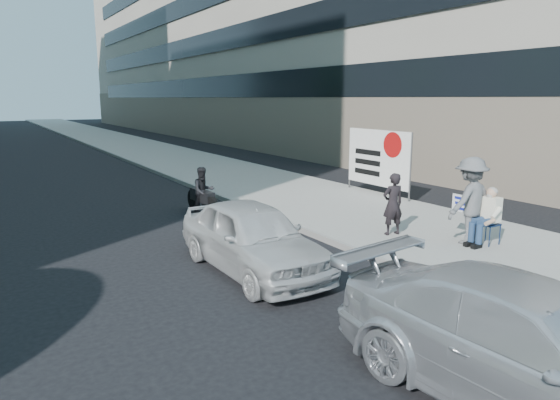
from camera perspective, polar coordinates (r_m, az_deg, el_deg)
ground at (r=9.12m, az=8.63°, el=-10.48°), size 160.00×160.00×0.00m
near_sidewalk at (r=28.28m, az=-11.57°, el=4.58°), size 5.00×120.00×0.15m
near_building at (r=45.02m, az=-1.09°, el=20.00°), size 14.00×70.00×20.00m
seated_protester at (r=12.09m, az=22.40°, el=-1.40°), size 0.83×1.12×1.31m
jogger at (r=12.01m, az=20.90°, el=-0.07°), size 1.30×0.78×1.98m
pedestrian_woman at (r=12.29m, az=12.77°, el=-0.46°), size 0.60×0.45×1.51m
protest_banner at (r=17.38m, az=11.14°, el=4.74°), size 0.08×3.06×2.20m
parked_sedan at (r=6.33m, az=27.49°, el=-15.08°), size 2.56×5.07×1.41m
white_sedan_near at (r=9.93m, az=-3.18°, el=-4.24°), size 1.69×4.13×1.40m
motorcycle at (r=14.92m, az=-8.78°, el=0.75°), size 0.72×2.05×1.42m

